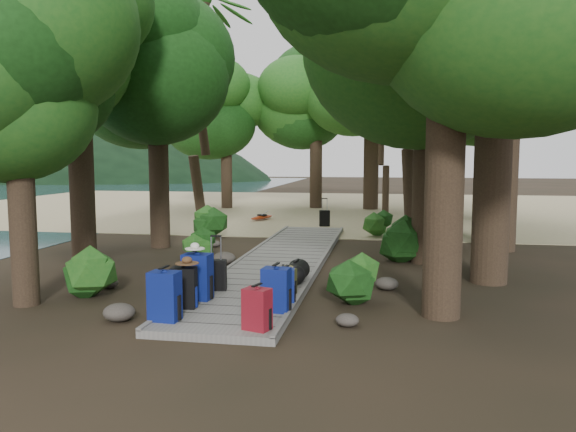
% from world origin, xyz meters
% --- Properties ---
extents(ground, '(120.00, 120.00, 0.00)m').
position_xyz_m(ground, '(0.00, 0.00, 0.00)').
color(ground, '#2F2317').
rests_on(ground, ground).
extents(sand_beach, '(40.00, 22.00, 0.02)m').
position_xyz_m(sand_beach, '(0.00, 16.00, 0.01)').
color(sand_beach, tan).
rests_on(sand_beach, ground).
extents(distant_hill, '(32.00, 16.00, 12.00)m').
position_xyz_m(distant_hill, '(-40.00, 48.00, 0.00)').
color(distant_hill, black).
rests_on(distant_hill, ground).
extents(boardwalk, '(2.00, 12.00, 0.12)m').
position_xyz_m(boardwalk, '(0.00, 1.00, 0.06)').
color(boardwalk, slate).
rests_on(boardwalk, ground).
extents(backpack_left_a, '(0.46, 0.33, 0.82)m').
position_xyz_m(backpack_left_a, '(-0.78, -4.46, 0.53)').
color(backpack_left_a, navy).
rests_on(backpack_left_a, boardwalk).
extents(backpack_left_b, '(0.43, 0.33, 0.73)m').
position_xyz_m(backpack_left_b, '(-0.75, -3.73, 0.49)').
color(backpack_left_b, black).
rests_on(backpack_left_b, boardwalk).
extents(backpack_left_c, '(0.49, 0.36, 0.87)m').
position_xyz_m(backpack_left_c, '(-0.72, -3.17, 0.56)').
color(backpack_left_c, navy).
rests_on(backpack_left_c, boardwalk).
extents(backpack_left_d, '(0.32, 0.24, 0.48)m').
position_xyz_m(backpack_left_d, '(-0.72, -2.10, 0.36)').
color(backpack_left_d, navy).
rests_on(backpack_left_d, boardwalk).
extents(backpack_right_a, '(0.43, 0.36, 0.65)m').
position_xyz_m(backpack_right_a, '(0.67, -4.66, 0.45)').
color(backpack_right_a, maroon).
rests_on(backpack_right_a, boardwalk).
extents(backpack_right_b, '(0.46, 0.34, 0.77)m').
position_xyz_m(backpack_right_b, '(0.75, -3.68, 0.50)').
color(backpack_right_b, navy).
rests_on(backpack_right_b, boardwalk).
extents(backpack_right_c, '(0.41, 0.32, 0.64)m').
position_xyz_m(backpack_right_c, '(0.77, -3.17, 0.44)').
color(backpack_right_c, navy).
rests_on(backpack_right_c, boardwalk).
extents(backpack_right_d, '(0.38, 0.31, 0.50)m').
position_xyz_m(backpack_right_d, '(0.71, -2.52, 0.37)').
color(backpack_right_d, '#3F421F').
rests_on(backpack_right_d, boardwalk).
extents(duffel_right_khaki, '(0.44, 0.63, 0.40)m').
position_xyz_m(duffel_right_khaki, '(0.64, -2.20, 0.32)').
color(duffel_right_khaki, olive).
rests_on(duffel_right_khaki, boardwalk).
extents(duffel_right_black, '(0.45, 0.66, 0.40)m').
position_xyz_m(duffel_right_black, '(0.73, -1.55, 0.32)').
color(duffel_right_black, black).
rests_on(duffel_right_black, boardwalk).
extents(suitcase_on_boardwalk, '(0.39, 0.26, 0.56)m').
position_xyz_m(suitcase_on_boardwalk, '(-0.60, -2.48, 0.40)').
color(suitcase_on_boardwalk, black).
rests_on(suitcase_on_boardwalk, boardwalk).
extents(lone_suitcase_on_sand, '(0.41, 0.30, 0.58)m').
position_xyz_m(lone_suitcase_on_sand, '(0.22, 8.17, 0.31)').
color(lone_suitcase_on_sand, black).
rests_on(lone_suitcase_on_sand, sand_beach).
extents(hat_brown, '(0.37, 0.37, 0.11)m').
position_xyz_m(hat_brown, '(-0.68, -3.77, 0.91)').
color(hat_brown, '#51351E').
rests_on(hat_brown, backpack_left_b).
extents(hat_white, '(0.34, 0.34, 0.11)m').
position_xyz_m(hat_white, '(-0.75, -3.18, 1.05)').
color(hat_white, silver).
rests_on(hat_white, backpack_left_c).
extents(kayak, '(1.67, 3.00, 0.30)m').
position_xyz_m(kayak, '(-2.48, 9.77, 0.17)').
color(kayak, '#9D2C0D').
rests_on(kayak, sand_beach).
extents(sun_lounger, '(0.86, 2.09, 0.66)m').
position_xyz_m(sun_lounger, '(3.74, 10.48, 0.35)').
color(sun_lounger, silver).
rests_on(sun_lounger, sand_beach).
extents(tree_right_a, '(5.22, 5.22, 8.70)m').
position_xyz_m(tree_right_a, '(3.33, -3.11, 4.35)').
color(tree_right_a, black).
rests_on(tree_right_a, ground).
extents(tree_right_b, '(5.83, 5.83, 10.41)m').
position_xyz_m(tree_right_b, '(4.52, -0.42, 5.20)').
color(tree_right_b, black).
rests_on(tree_right_b, ground).
extents(tree_right_c, '(5.69, 5.69, 9.85)m').
position_xyz_m(tree_right_c, '(3.39, 1.57, 4.92)').
color(tree_right_c, black).
rests_on(tree_right_c, ground).
extents(tree_right_d, '(6.10, 6.10, 11.19)m').
position_xyz_m(tree_right_d, '(5.53, 3.78, 5.59)').
color(tree_right_d, black).
rests_on(tree_right_d, ground).
extents(tree_right_e, '(4.89, 4.89, 8.81)m').
position_xyz_m(tree_right_e, '(4.39, 6.99, 4.41)').
color(tree_right_e, black).
rests_on(tree_right_e, ground).
extents(tree_right_f, '(5.67, 5.67, 10.12)m').
position_xyz_m(tree_right_f, '(6.41, 9.92, 5.06)').
color(tree_right_f, black).
rests_on(tree_right_f, ground).
extents(tree_left_a, '(3.81, 3.81, 6.36)m').
position_xyz_m(tree_left_a, '(-3.66, -3.61, 3.18)').
color(tree_left_a, black).
rests_on(tree_left_a, ground).
extents(tree_left_b, '(4.40, 4.40, 7.92)m').
position_xyz_m(tree_left_b, '(-4.43, -0.35, 3.96)').
color(tree_left_b, black).
rests_on(tree_left_b, ground).
extents(tree_left_c, '(4.54, 4.54, 7.90)m').
position_xyz_m(tree_left_c, '(-3.86, 2.71, 3.95)').
color(tree_left_c, black).
rests_on(tree_left_c, ground).
extents(tree_back_a, '(5.10, 5.10, 8.82)m').
position_xyz_m(tree_back_a, '(-1.04, 15.67, 4.41)').
color(tree_back_a, black).
rests_on(tree_back_a, ground).
extents(tree_back_b, '(5.82, 5.82, 10.40)m').
position_xyz_m(tree_back_b, '(1.69, 15.44, 5.20)').
color(tree_back_b, black).
rests_on(tree_back_b, ground).
extents(tree_back_c, '(4.91, 4.91, 8.84)m').
position_xyz_m(tree_back_c, '(4.60, 15.98, 4.42)').
color(tree_back_c, black).
rests_on(tree_back_c, ground).
extents(tree_back_d, '(4.71, 4.71, 7.85)m').
position_xyz_m(tree_back_d, '(-5.41, 14.83, 3.93)').
color(tree_back_d, black).
rests_on(tree_back_d, ground).
extents(palm_right_a, '(4.92, 4.92, 8.39)m').
position_xyz_m(palm_right_a, '(3.36, 5.64, 4.20)').
color(palm_right_a, '#113F12').
rests_on(palm_right_a, ground).
extents(palm_right_b, '(4.15, 4.15, 8.02)m').
position_xyz_m(palm_right_b, '(4.75, 10.67, 4.01)').
color(palm_right_b, '#113F12').
rests_on(palm_right_b, ground).
extents(palm_right_c, '(4.10, 4.10, 6.52)m').
position_xyz_m(palm_right_c, '(2.63, 13.12, 3.26)').
color(palm_right_c, '#113F12').
rests_on(palm_right_c, ground).
extents(palm_left_a, '(4.91, 4.91, 7.82)m').
position_xyz_m(palm_left_a, '(-4.32, 6.96, 3.91)').
color(palm_left_a, '#113F12').
rests_on(palm_left_a, ground).
extents(rock_left_a, '(0.51, 0.45, 0.28)m').
position_xyz_m(rock_left_a, '(-1.63, -4.24, 0.14)').
color(rock_left_a, '#4C473F').
rests_on(rock_left_a, ground).
extents(rock_left_b, '(0.40, 0.36, 0.22)m').
position_xyz_m(rock_left_b, '(-2.88, -2.22, 0.11)').
color(rock_left_b, '#4C473F').
rests_on(rock_left_b, ground).
extents(rock_left_c, '(0.55, 0.49, 0.30)m').
position_xyz_m(rock_left_c, '(-1.33, 0.51, 0.15)').
color(rock_left_c, '#4C473F').
rests_on(rock_left_c, ground).
extents(rock_left_d, '(0.34, 0.30, 0.18)m').
position_xyz_m(rock_left_d, '(-2.34, 2.98, 0.09)').
color(rock_left_d, '#4C473F').
rests_on(rock_left_d, ground).
extents(rock_right_a, '(0.35, 0.32, 0.20)m').
position_xyz_m(rock_right_a, '(1.89, -3.90, 0.10)').
color(rock_right_a, '#4C473F').
rests_on(rock_right_a, ground).
extents(rock_right_b, '(0.45, 0.40, 0.25)m').
position_xyz_m(rock_right_b, '(2.48, -1.43, 0.12)').
color(rock_right_b, '#4C473F').
rests_on(rock_right_b, ground).
extents(rock_right_c, '(0.33, 0.30, 0.18)m').
position_xyz_m(rock_right_c, '(1.85, 1.01, 0.09)').
color(rock_right_c, '#4C473F').
rests_on(rock_right_c, ground).
extents(shrub_left_a, '(1.02, 1.02, 0.92)m').
position_xyz_m(shrub_left_a, '(-2.80, -3.09, 0.46)').
color(shrub_left_a, '#1B5318').
rests_on(shrub_left_a, ground).
extents(shrub_left_b, '(0.82, 0.82, 0.74)m').
position_xyz_m(shrub_left_b, '(-1.99, 0.94, 0.37)').
color(shrub_left_b, '#1B5318').
rests_on(shrub_left_b, ground).
extents(shrub_left_c, '(1.07, 1.07, 0.96)m').
position_xyz_m(shrub_left_c, '(-3.05, 4.88, 0.48)').
color(shrub_left_c, '#1B5318').
rests_on(shrub_left_c, ground).
extents(shrub_right_a, '(0.87, 0.87, 0.79)m').
position_xyz_m(shrub_right_a, '(1.86, -2.51, 0.39)').
color(shrub_right_a, '#1B5318').
rests_on(shrub_right_a, ground).
extents(shrub_right_b, '(1.19, 1.19, 1.07)m').
position_xyz_m(shrub_right_b, '(2.78, 1.67, 0.53)').
color(shrub_right_b, '#1B5318').
rests_on(shrub_right_b, ground).
extents(shrub_right_c, '(0.88, 0.88, 0.79)m').
position_xyz_m(shrub_right_c, '(2.25, 5.85, 0.39)').
color(shrub_right_c, '#1B5318').
rests_on(shrub_right_c, ground).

